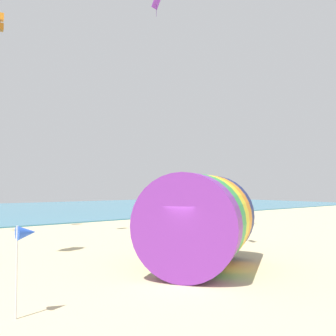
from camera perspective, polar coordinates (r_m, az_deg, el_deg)
The scene contains 8 objects.
ground_plane at distance 13.63m, azimuth 2.53°, elevation -16.14°, with size 120.00×120.00×0.00m, color #CCBA8C.
giant_inflatable_tube at distance 14.71m, azimuth 5.05°, elevation -8.01°, with size 6.49×5.94×3.61m.
kite_handler at distance 19.05m, azimuth 6.19°, elevation -9.63°, with size 0.35×0.42×1.71m.
kite_orange_box at distance 30.30m, azimuth -24.22°, elevation 19.64°, with size 0.52×0.52×1.28m.
kite_purple_diamond at distance 32.50m, azimuth -1.79°, elevation 23.87°, with size 0.76×0.62×1.59m.
bystander_near_water at distance 22.84m, azimuth -4.11°, elevation -8.38°, with size 0.38×0.42×1.78m.
beach_flag at distance 9.85m, azimuth -20.86°, elevation -9.65°, with size 0.47×0.36×2.20m.
cooler_box at distance 18.15m, azimuth 7.07°, elevation -12.18°, with size 0.52×0.36×0.36m, color red.
Camera 1 is at (-8.89, -9.84, 3.15)m, focal length 40.00 mm.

